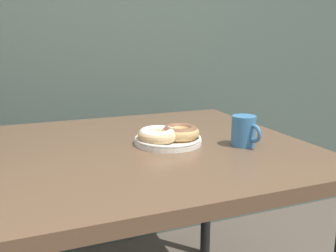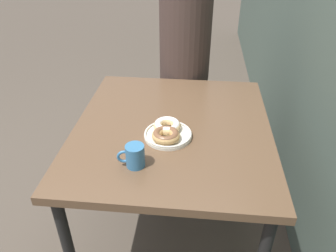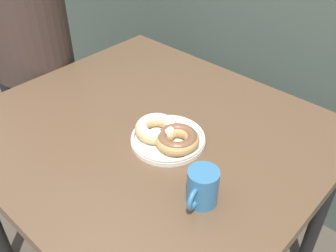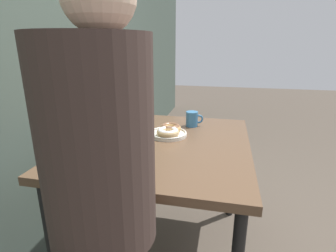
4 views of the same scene
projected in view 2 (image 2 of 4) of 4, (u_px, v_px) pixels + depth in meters
ground_plane at (109, 222)px, 2.06m from camera, size 14.00×14.00×0.00m
dining_table at (172, 138)px, 1.66m from camera, size 1.07×0.96×0.75m
donut_plate at (167, 132)px, 1.52m from camera, size 0.26×0.22×0.06m
coffee_mug at (134, 156)px, 1.33m from camera, size 0.08×0.11×0.10m
person_figure at (185, 60)px, 2.18m from camera, size 0.38×0.33×1.50m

